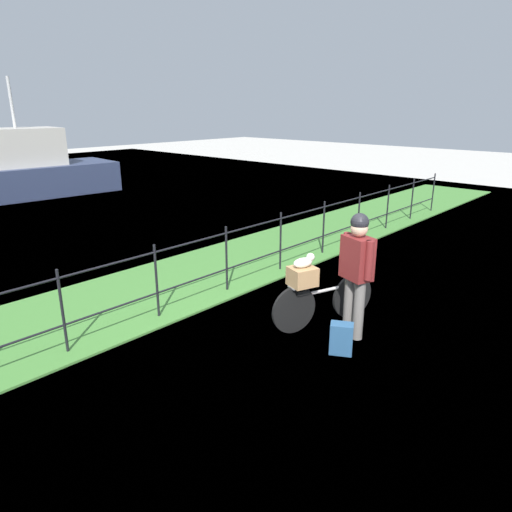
# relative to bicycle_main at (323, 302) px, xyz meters

# --- Properties ---
(ground_plane) EXTENTS (60.00, 60.00, 0.00)m
(ground_plane) POSITION_rel_bicycle_main_xyz_m (-0.73, -0.31, -0.35)
(ground_plane) COLOR beige
(grass_strip) EXTENTS (27.00, 2.40, 0.03)m
(grass_strip) POSITION_rel_bicycle_main_xyz_m (-0.73, 2.78, -0.34)
(grass_strip) COLOR #478438
(grass_strip) RESTS_ON ground
(iron_fence) EXTENTS (18.04, 0.04, 1.11)m
(iron_fence) POSITION_rel_bicycle_main_xyz_m (-0.73, 1.89, 0.29)
(iron_fence) COLOR black
(iron_fence) RESTS_ON ground
(bicycle_main) EXTENTS (1.58, 0.59, 0.67)m
(bicycle_main) POSITION_rel_bicycle_main_xyz_m (0.00, 0.00, 0.00)
(bicycle_main) COLOR black
(bicycle_main) RESTS_ON ground
(wooden_crate) EXTENTS (0.42, 0.40, 0.25)m
(wooden_crate) POSITION_rel_bicycle_main_xyz_m (-0.34, 0.12, 0.44)
(wooden_crate) COLOR #A87F51
(wooden_crate) RESTS_ON bicycle_main
(terrier_dog) EXTENTS (0.32, 0.23, 0.18)m
(terrier_dog) POSITION_rel_bicycle_main_xyz_m (-0.32, 0.11, 0.64)
(terrier_dog) COLOR silver
(terrier_dog) RESTS_ON wooden_crate
(cyclist_person) EXTENTS (0.38, 0.52, 1.68)m
(cyclist_person) POSITION_rel_bicycle_main_xyz_m (0.01, -0.48, 0.65)
(cyclist_person) COLOR slate
(cyclist_person) RESTS_ON ground
(backpack_on_paving) EXTENTS (0.29, 0.33, 0.40)m
(backpack_on_paving) POSITION_rel_bicycle_main_xyz_m (-0.50, -0.63, -0.15)
(backpack_on_paving) COLOR #28517A
(backpack_on_paving) RESTS_ON ground
(moored_boat_mid) EXTENTS (6.18, 2.75, 3.86)m
(moored_boat_mid) POSITION_rel_bicycle_main_xyz_m (1.25, 13.14, 0.47)
(moored_boat_mid) COLOR #2D3856
(moored_boat_mid) RESTS_ON ground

